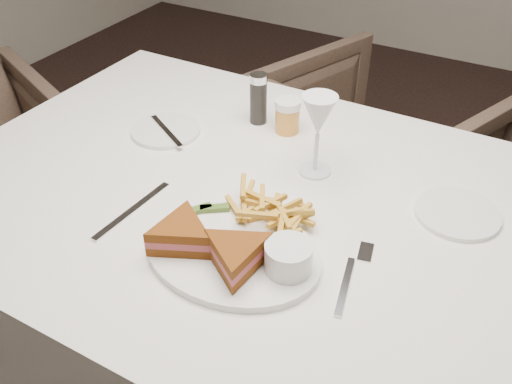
% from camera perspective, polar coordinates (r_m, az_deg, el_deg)
% --- Properties ---
extents(table, '(1.39, 0.93, 0.75)m').
position_cam_1_polar(table, '(1.38, 1.03, -13.12)').
color(table, white).
rests_on(table, ground).
extents(chair_far, '(0.88, 0.86, 0.71)m').
position_cam_1_polar(chair_far, '(1.99, 10.92, 3.30)').
color(chair_far, '#4E3C30').
rests_on(chair_far, ground).
extents(table_setting, '(0.83, 0.59, 0.18)m').
position_cam_1_polar(table_setting, '(1.05, 0.22, -1.14)').
color(table_setting, white).
rests_on(table_setting, table).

